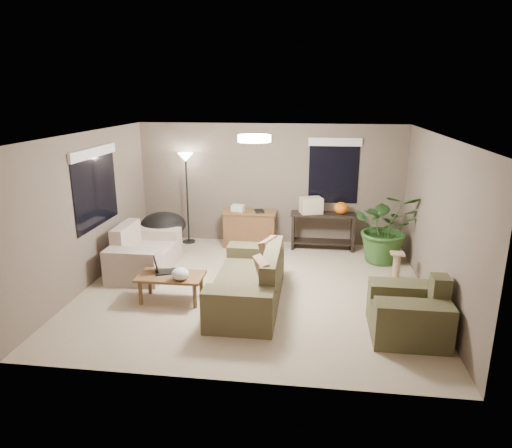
# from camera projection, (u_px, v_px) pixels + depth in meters

# --- Properties ---
(room_shell) EXTENTS (5.50, 5.50, 5.50)m
(room_shell) POSITION_uv_depth(u_px,v_px,m) (254.00, 215.00, 7.14)
(room_shell) COLOR #C3B291
(room_shell) RESTS_ON ground
(main_sofa) EXTENTS (0.95, 2.20, 0.85)m
(main_sofa) POSITION_uv_depth(u_px,v_px,m) (251.00, 284.00, 6.95)
(main_sofa) COLOR #49422B
(main_sofa) RESTS_ON ground
(throw_pillows) EXTENTS (0.39, 1.40, 0.47)m
(throw_pillows) POSITION_uv_depth(u_px,v_px,m) (268.00, 263.00, 6.82)
(throw_pillows) COLOR #8C7251
(throw_pillows) RESTS_ON main_sofa
(loveseat) EXTENTS (0.90, 1.60, 0.85)m
(loveseat) POSITION_uv_depth(u_px,v_px,m) (143.00, 255.00, 8.19)
(loveseat) COLOR beige
(loveseat) RESTS_ON ground
(armchair) EXTENTS (0.95, 1.00, 0.85)m
(armchair) POSITION_uv_depth(u_px,v_px,m) (409.00, 314.00, 6.00)
(armchair) COLOR #4D4A2E
(armchair) RESTS_ON ground
(coffee_table) EXTENTS (1.00, 0.55, 0.42)m
(coffee_table) POSITION_uv_depth(u_px,v_px,m) (171.00, 279.00, 6.97)
(coffee_table) COLOR brown
(coffee_table) RESTS_ON ground
(laptop) EXTENTS (0.43, 0.34, 0.24)m
(laptop) POSITION_uv_depth(u_px,v_px,m) (162.00, 269.00, 7.05)
(laptop) COLOR black
(laptop) RESTS_ON coffee_table
(plastic_bag) EXTENTS (0.27, 0.25, 0.19)m
(plastic_bag) POSITION_uv_depth(u_px,v_px,m) (180.00, 274.00, 6.76)
(plastic_bag) COLOR white
(plastic_bag) RESTS_ON coffee_table
(desk) EXTENTS (1.10, 0.50, 0.75)m
(desk) POSITION_uv_depth(u_px,v_px,m) (250.00, 228.00, 9.48)
(desk) COLOR brown
(desk) RESTS_ON ground
(desk_papers) EXTENTS (0.71, 0.30, 0.12)m
(desk_papers) POSITION_uv_depth(u_px,v_px,m) (242.00, 209.00, 9.37)
(desk_papers) COLOR silver
(desk_papers) RESTS_ON desk
(console_table) EXTENTS (1.30, 0.40, 0.75)m
(console_table) POSITION_uv_depth(u_px,v_px,m) (323.00, 228.00, 9.29)
(console_table) COLOR black
(console_table) RESTS_ON ground
(pumpkin) EXTENTS (0.38, 0.38, 0.24)m
(pumpkin) POSITION_uv_depth(u_px,v_px,m) (341.00, 208.00, 9.13)
(pumpkin) COLOR orange
(pumpkin) RESTS_ON console_table
(cardboard_box) EXTENTS (0.50, 0.43, 0.32)m
(cardboard_box) POSITION_uv_depth(u_px,v_px,m) (311.00, 205.00, 9.19)
(cardboard_box) COLOR beige
(cardboard_box) RESTS_ON console_table
(papasan_chair) EXTENTS (1.01, 1.01, 0.80)m
(papasan_chair) POSITION_uv_depth(u_px,v_px,m) (163.00, 229.00, 9.14)
(papasan_chair) COLOR black
(papasan_chair) RESTS_ON ground
(floor_lamp) EXTENTS (0.32, 0.32, 1.91)m
(floor_lamp) POSITION_uv_depth(u_px,v_px,m) (186.00, 168.00, 9.38)
(floor_lamp) COLOR black
(floor_lamp) RESTS_ON ground
(ceiling_fixture) EXTENTS (0.50, 0.50, 0.10)m
(ceiling_fixture) POSITION_uv_depth(u_px,v_px,m) (254.00, 138.00, 6.80)
(ceiling_fixture) COLOR white
(ceiling_fixture) RESTS_ON room_shell
(houseplant) EXTENTS (1.23, 1.36, 1.06)m
(houseplant) POSITION_uv_depth(u_px,v_px,m) (386.00, 235.00, 8.55)
(houseplant) COLOR #2D5923
(houseplant) RESTS_ON ground
(cat_scratching_post) EXTENTS (0.32, 0.32, 0.50)m
(cat_scratching_post) POSITION_uv_depth(u_px,v_px,m) (396.00, 269.00, 7.76)
(cat_scratching_post) COLOR tan
(cat_scratching_post) RESTS_ON ground
(window_left) EXTENTS (0.05, 1.56, 1.33)m
(window_left) POSITION_uv_depth(u_px,v_px,m) (95.00, 174.00, 7.61)
(window_left) COLOR black
(window_left) RESTS_ON room_shell
(window_back) EXTENTS (1.06, 0.05, 1.33)m
(window_back) POSITION_uv_depth(u_px,v_px,m) (334.00, 160.00, 9.19)
(window_back) COLOR black
(window_back) RESTS_ON room_shell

